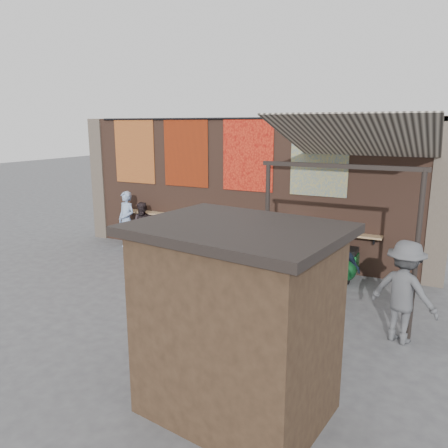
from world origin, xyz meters
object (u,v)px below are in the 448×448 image
object	(u,v)px
shelf_box	(297,224)
scooter_stool_5	(237,252)
scooter_stool_0	(146,238)
shopper_navy	(335,268)
scooter_stool_6	(257,254)
diner_right	(144,226)
market_stall	(237,326)
scooter_stool_1	(161,239)
shopper_tan	(260,249)
scooter_stool_9	(324,264)
diner_left	(127,220)
scooter_stool_3	(198,244)
scooter_stool_8	(301,258)
scooter_stool_10	(350,265)
shopper_grey	(404,292)
scooter_stool_2	(181,243)
scooter_stool_7	(279,257)
scooter_stool_4	(215,248)

from	to	relation	value
shelf_box	scooter_stool_5	world-z (taller)	shelf_box
scooter_stool_0	shopper_navy	xyz separation A→B (m)	(6.27, -1.79, 0.50)
scooter_stool_6	diner_right	bearing A→B (deg)	179.80
scooter_stool_5	market_stall	bearing A→B (deg)	-64.86
scooter_stool_1	shopper_tan	bearing A→B (deg)	-16.20
scooter_stool_9	shopper_tan	distance (m)	1.81
diner_left	scooter_stool_3	bearing A→B (deg)	14.48
scooter_stool_6	scooter_stool_8	bearing A→B (deg)	0.44
scooter_stool_8	shopper_navy	size ratio (longest dim) A/B	0.50
scooter_stool_3	scooter_stool_8	size ratio (longest dim) A/B	0.99
scooter_stool_9	shopper_tan	xyz separation A→B (m)	(-1.34, -1.11, 0.51)
scooter_stool_10	shopper_grey	size ratio (longest dim) A/B	0.45
scooter_stool_2	shopper_navy	world-z (taller)	shopper_navy
scooter_stool_2	scooter_stool_7	size ratio (longest dim) A/B	0.99
scooter_stool_2	scooter_stool_10	world-z (taller)	scooter_stool_10
scooter_stool_2	shopper_navy	bearing A→B (deg)	-20.10
scooter_stool_8	shopper_navy	distance (m)	2.25
scooter_stool_4	scooter_stool_7	distance (m)	1.91
shopper_navy	scooter_stool_6	bearing A→B (deg)	-34.42
scooter_stool_6	market_stall	xyz separation A→B (m)	(2.13, -5.85, 0.89)
diner_right	market_stall	bearing A→B (deg)	-59.34
scooter_stool_5	diner_right	xyz separation A→B (m)	(-3.21, 0.02, 0.41)
scooter_stool_10	scooter_stool_7	bearing A→B (deg)	-179.60
shopper_navy	scooter_stool_8	bearing A→B (deg)	-53.65
shelf_box	scooter_stool_8	size ratio (longest dim) A/B	0.70
scooter_stool_8	diner_right	size ratio (longest dim) A/B	0.59
scooter_stool_1	diner_right	world-z (taller)	diner_right
scooter_stool_7	market_stall	distance (m)	6.10
shelf_box	scooter_stool_8	bearing A→B (deg)	-53.96
diner_left	shopper_grey	world-z (taller)	shopper_grey
scooter_stool_3	shopper_navy	world-z (taller)	shopper_navy
scooter_stool_0	diner_left	size ratio (longest dim) A/B	0.44
shelf_box	scooter_stool_7	distance (m)	1.02
scooter_stool_8	scooter_stool_1	bearing A→B (deg)	-179.55
scooter_stool_10	diner_left	xyz separation A→B (m)	(-6.90, -0.09, 0.50)
scooter_stool_0	scooter_stool_2	size ratio (longest dim) A/B	1.06
diner_left	shelf_box	bearing A→B (deg)	16.92
scooter_stool_2	scooter_stool_9	xyz separation A→B (m)	(4.36, -0.04, -0.01)
scooter_stool_9	diner_left	size ratio (longest dim) A/B	0.40
scooter_stool_0	diner_left	distance (m)	0.83
scooter_stool_5	scooter_stool_9	size ratio (longest dim) A/B	0.99
scooter_stool_0	diner_right	xyz separation A→B (m)	(-0.07, 0.01, 0.37)
diner_left	diner_right	size ratio (longest dim) A/B	1.21
scooter_stool_8	scooter_stool_2	bearing A→B (deg)	179.40
scooter_stool_9	scooter_stool_6	bearing A→B (deg)	-179.70
market_stall	scooter_stool_9	bearing A→B (deg)	100.61
scooter_stool_0	scooter_stool_3	xyz separation A→B (m)	(1.89, -0.00, 0.04)
scooter_stool_7	scooter_stool_6	bearing A→B (deg)	179.53
scooter_stool_1	scooter_stool_2	bearing A→B (deg)	6.26
shelf_box	scooter_stool_0	bearing A→B (deg)	-176.25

